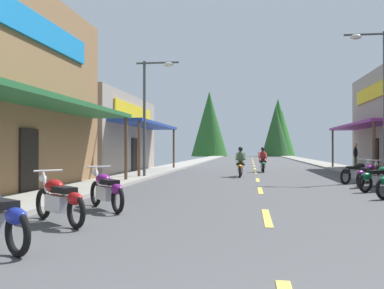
% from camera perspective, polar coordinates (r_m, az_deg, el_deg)
% --- Properties ---
extents(ground, '(10.27, 96.93, 0.10)m').
position_cam_1_polar(ground, '(35.17, 8.25, -3.01)').
color(ground, '#4C4C4F').
extents(sidewalk_left, '(2.21, 96.93, 0.12)m').
position_cam_1_polar(sidewalk_left, '(35.66, -1.84, -2.81)').
color(sidewalk_left, '#9E9991').
rests_on(sidewalk_left, ground).
extents(sidewalk_right, '(2.21, 96.93, 0.12)m').
position_cam_1_polar(sidewalk_right, '(35.78, 18.31, -2.77)').
color(sidewalk_right, gray).
rests_on(sidewalk_right, ground).
extents(centerline_dashes, '(0.16, 71.12, 0.01)m').
position_cam_1_polar(centerline_dashes, '(37.52, 8.22, -2.77)').
color(centerline_dashes, '#E0C64C').
rests_on(centerline_dashes, ground).
extents(storefront_left_far, '(10.33, 11.21, 4.66)m').
position_cam_1_polar(storefront_left_far, '(27.76, -16.16, 1.27)').
color(storefront_left_far, gray).
rests_on(storefront_left_far, ground).
extents(streetlamp_left, '(2.13, 0.30, 5.81)m').
position_cam_1_polar(streetlamp_left, '(21.45, -5.45, 5.75)').
color(streetlamp_left, '#474C51').
rests_on(streetlamp_left, ground).
extents(streetlamp_right, '(2.13, 0.30, 6.64)m').
position_cam_1_polar(streetlamp_right, '(20.84, 23.33, 7.26)').
color(streetlamp_right, '#474C51').
rests_on(streetlamp_right, ground).
extents(motorcycle_parked_right_4, '(1.83, 1.28, 1.04)m').
position_cam_1_polar(motorcycle_parked_right_4, '(16.05, 23.67, -4.01)').
color(motorcycle_parked_right_4, black).
rests_on(motorcycle_parked_right_4, ground).
extents(motorcycle_parked_right_5, '(1.35, 1.78, 1.04)m').
position_cam_1_polar(motorcycle_parked_right_5, '(17.81, 22.30, -3.67)').
color(motorcycle_parked_right_5, black).
rests_on(motorcycle_parked_right_5, ground).
extents(motorcycle_parked_right_6, '(1.68, 1.48, 1.04)m').
position_cam_1_polar(motorcycle_parked_right_6, '(19.34, 20.95, -3.42)').
color(motorcycle_parked_right_6, black).
rests_on(motorcycle_parked_right_6, ground).
extents(motorcycle_parked_left_1, '(1.68, 1.48, 1.04)m').
position_cam_1_polar(motorcycle_parked_left_1, '(8.88, -17.17, -6.89)').
color(motorcycle_parked_left_1, black).
rests_on(motorcycle_parked_left_1, ground).
extents(motorcycle_parked_left_2, '(1.43, 1.72, 1.04)m').
position_cam_1_polar(motorcycle_parked_left_2, '(10.60, -11.26, -5.86)').
color(motorcycle_parked_left_2, black).
rests_on(motorcycle_parked_left_2, ground).
extents(rider_cruising_lead, '(0.60, 2.14, 1.57)m').
position_cam_1_polar(rider_cruising_lead, '(22.58, 6.45, -2.61)').
color(rider_cruising_lead, black).
rests_on(rider_cruising_lead, ground).
extents(rider_cruising_trailing, '(0.60, 2.14, 1.57)m').
position_cam_1_polar(rider_cruising_trailing, '(27.11, 9.35, -2.26)').
color(rider_cruising_trailing, black).
rests_on(rider_cruising_trailing, ground).
extents(pedestrian_by_shop, '(0.36, 0.54, 1.79)m').
position_cam_1_polar(pedestrian_by_shop, '(27.83, 20.83, -1.38)').
color(pedestrian_by_shop, '#3F593F').
rests_on(pedestrian_by_shop, ground).
extents(treeline_backdrop, '(20.08, 13.04, 12.34)m').
position_cam_1_polar(treeline_backdrop, '(84.44, 8.10, 2.24)').
color(treeline_backdrop, '#286823').
rests_on(treeline_backdrop, ground).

